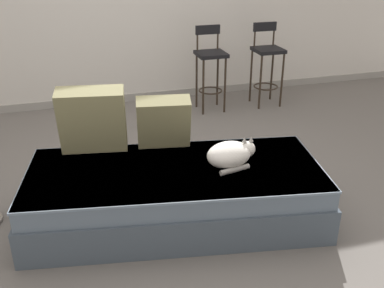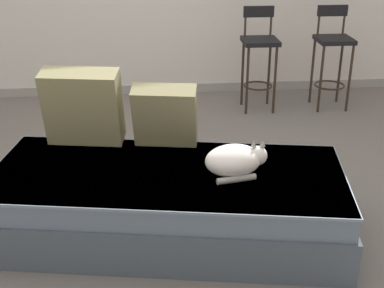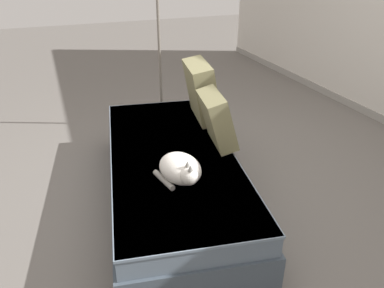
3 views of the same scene
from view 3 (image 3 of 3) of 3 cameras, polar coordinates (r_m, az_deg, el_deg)
The scene contains 5 objects.
ground_plane at distance 3.03m, azimuth 4.31°, elevation -6.58°, with size 16.00×16.00×0.00m, color #66605B.
couch at distance 2.80m, azimuth -3.03°, elevation -4.77°, with size 2.15×1.21×0.40m.
throw_pillow_corner at distance 3.16m, azimuth 1.46°, elevation 8.11°, with size 0.50×0.32×0.49m.
throw_pillow_middle at distance 2.71m, azimuth 3.85°, elevation 3.78°, with size 0.42×0.30×0.41m.
cat at distance 2.32m, azimuth -1.74°, elevation -3.84°, with size 0.37×0.30×0.20m.
Camera 3 is at (2.26, -1.11, 1.70)m, focal length 35.00 mm.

